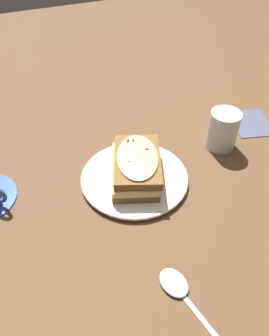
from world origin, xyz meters
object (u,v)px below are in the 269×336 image
Objects in this scene: dinner_plate at (134,178)px; sandwich at (135,166)px; spoon at (177,287)px; napkin at (251,123)px; water_glass at (223,130)px.

sandwich is (-0.00, 0.00, 0.03)m from dinner_plate.
spoon is 0.52m from napkin.
sandwich reaches higher than napkin.
dinner_plate is 1.96× the size of napkin.
dinner_plate is at bearing -82.89° from water_glass.
water_glass reaches higher than dinner_plate.
water_glass is at bearing 35.44° from spoon.
spoon is 1.39× the size of napkin.
sandwich is 0.26m from spoon.
water_glass is 0.78× the size of napkin.
spoon is (0.26, -0.03, -0.04)m from sandwich.
dinner_plate reaches higher than napkin.
spoon is (0.29, -0.27, -0.04)m from water_glass.
sandwich is at bearing 71.46° from spoon.
spoon is (0.26, -0.03, -0.00)m from dinner_plate.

